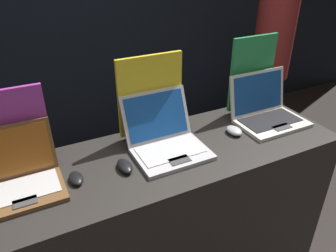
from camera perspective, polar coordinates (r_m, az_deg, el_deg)
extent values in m
cube|color=black|center=(3.16, -16.46, 20.05)|extent=(8.00, 0.05, 2.80)
cube|color=#282623|center=(1.91, 0.16, -16.56)|extent=(1.78, 0.58, 0.95)
cube|color=brown|center=(1.47, -23.82, -10.74)|extent=(0.32, 0.23, 0.02)
cube|color=#B7B7B7|center=(1.48, -23.97, -9.98)|extent=(0.28, 0.16, 0.00)
cube|color=#3F3F42|center=(1.41, -23.63, -12.04)|extent=(0.09, 0.05, 0.00)
cube|color=brown|center=(1.52, -25.25, -3.97)|extent=(0.32, 0.06, 0.23)
cube|color=#A5591E|center=(1.51, -25.24, -4.05)|extent=(0.29, 0.05, 0.20)
ellipsoid|color=black|center=(1.47, -15.73, -8.76)|extent=(0.06, 0.10, 0.03)
cube|color=black|center=(1.63, -24.50, -6.61)|extent=(0.18, 0.07, 0.02)
cube|color=purple|center=(1.53, -25.97, -0.66)|extent=(0.32, 0.02, 0.37)
cube|color=#B7B7BC|center=(1.58, 0.86, -4.85)|extent=(0.35, 0.25, 0.02)
cube|color=#B7B7B7|center=(1.58, 0.55, -4.15)|extent=(0.31, 0.18, 0.00)
cube|color=#3F3F42|center=(1.52, 2.19, -5.91)|extent=(0.10, 0.06, 0.00)
cube|color=#B7B7BC|center=(1.65, -1.93, 1.86)|extent=(0.35, 0.11, 0.24)
cube|color=#194C99|center=(1.64, -1.84, 1.85)|extent=(0.32, 0.09, 0.21)
ellipsoid|color=black|center=(1.50, -7.55, -6.95)|extent=(0.06, 0.12, 0.03)
cube|color=black|center=(1.76, -2.76, -0.87)|extent=(0.19, 0.07, 0.02)
cube|color=gold|center=(1.66, -2.93, 5.55)|extent=(0.35, 0.02, 0.41)
cube|color=silver|center=(1.93, 17.67, 0.46)|extent=(0.38, 0.25, 0.02)
cube|color=black|center=(1.93, 17.36, 1.01)|extent=(0.33, 0.17, 0.00)
cube|color=#3F3F42|center=(1.88, 19.22, -0.19)|extent=(0.11, 0.05, 0.00)
cube|color=silver|center=(1.97, 15.33, 5.66)|extent=(0.38, 0.06, 0.24)
cube|color=#194C99|center=(1.96, 15.47, 5.63)|extent=(0.34, 0.05, 0.21)
ellipsoid|color=#B2B2B7|center=(1.79, 11.45, -0.81)|extent=(0.07, 0.10, 0.04)
cube|color=black|center=(2.07, 13.63, 3.13)|extent=(0.16, 0.07, 0.02)
cube|color=#268C4C|center=(1.98, 14.39, 8.99)|extent=(0.30, 0.02, 0.43)
cylinder|color=#282833|center=(3.24, 15.99, 1.67)|extent=(0.25, 0.25, 0.81)
cylinder|color=maroon|center=(2.98, 17.98, 14.47)|extent=(0.32, 0.32, 0.68)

